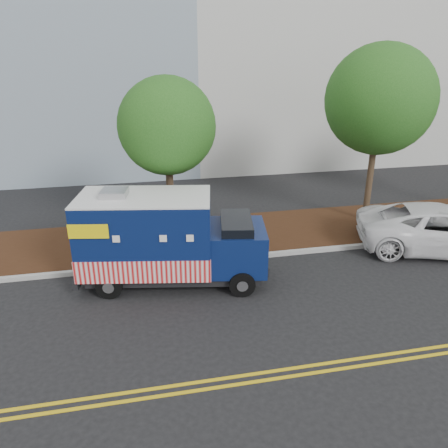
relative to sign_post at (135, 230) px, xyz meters
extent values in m
plane|color=black|center=(1.83, -1.99, -1.20)|extent=(120.00, 120.00, 0.00)
cube|color=#9E9E99|center=(1.83, -0.59, -1.12)|extent=(120.00, 0.18, 0.15)
cube|color=#321B0D|center=(1.83, 1.51, -1.12)|extent=(120.00, 4.00, 0.15)
cube|color=gold|center=(1.83, -6.44, -1.19)|extent=(120.00, 0.10, 0.01)
cube|color=gold|center=(1.83, -6.69, -1.19)|extent=(120.00, 0.10, 0.01)
cylinder|color=#38281C|center=(1.33, 0.81, 0.67)|extent=(0.26, 0.26, 3.74)
sphere|color=#1A5217|center=(1.33, 0.81, 3.38)|extent=(3.33, 3.33, 3.33)
cylinder|color=#38281C|center=(9.73, 1.78, 0.84)|extent=(0.26, 0.26, 4.09)
sphere|color=#1A5217|center=(9.73, 1.78, 3.96)|extent=(4.28, 4.28, 4.28)
cube|color=#473828|center=(0.00, 0.00, 0.00)|extent=(0.06, 0.06, 2.40)
cube|color=black|center=(1.18, -1.67, -0.80)|extent=(5.56, 2.73, 0.27)
cube|color=#0A1949|center=(0.34, -1.52, 0.51)|extent=(4.32, 2.87, 2.28)
cube|color=red|center=(0.34, -1.52, -0.30)|extent=(4.37, 2.93, 0.71)
cube|color=white|center=(0.34, -1.52, 1.67)|extent=(4.32, 2.87, 0.06)
cube|color=#B7B7BA|center=(-0.51, -1.36, 1.80)|extent=(0.88, 0.88, 0.21)
cube|color=#0A1949|center=(3.14, -2.03, -0.01)|extent=(2.05, 2.32, 1.33)
cube|color=black|center=(3.10, -2.02, 0.63)|extent=(1.27, 2.00, 0.62)
cube|color=black|center=(4.00, -2.18, -0.46)|extent=(0.41, 1.89, 0.29)
cube|color=black|center=(-1.68, -1.15, -0.77)|extent=(0.55, 2.14, 0.27)
cube|color=#B7B7BA|center=(-1.65, -1.16, 0.56)|extent=(0.34, 1.69, 1.81)
cube|color=#B7B7BA|center=(0.82, -0.45, 0.56)|extent=(1.69, 0.34, 1.05)
cube|color=yellow|center=(-1.27, -2.38, 1.04)|extent=(1.13, 0.22, 0.43)
cube|color=yellow|center=(-0.87, -0.15, 1.04)|extent=(1.13, 0.22, 0.43)
cylinder|color=black|center=(3.06, -3.00, -0.80)|extent=(0.83, 0.40, 0.80)
cylinder|color=black|center=(3.41, -1.09, -0.80)|extent=(0.83, 0.40, 0.80)
cylinder|color=black|center=(-0.87, -2.29, -0.80)|extent=(0.83, 0.40, 0.80)
cylinder|color=black|center=(-0.52, -0.38, -0.80)|extent=(0.83, 0.40, 0.80)
imported|color=white|center=(11.09, -1.34, -0.36)|extent=(6.63, 4.64, 1.68)
camera|label=1|loc=(0.16, -14.20, 5.80)|focal=35.00mm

